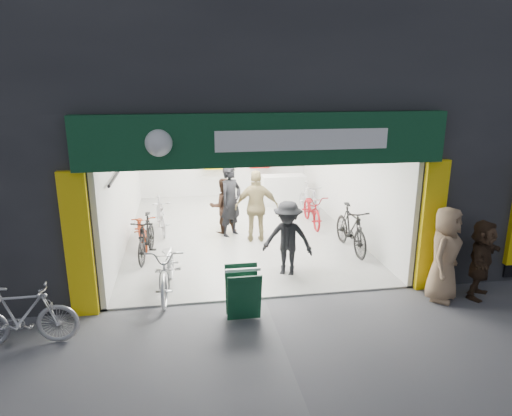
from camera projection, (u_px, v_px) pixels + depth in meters
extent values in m
plane|color=#56565B|center=(265.00, 299.00, 8.69)|extent=(60.00, 60.00, 0.00)
cube|color=#232326|center=(269.00, 11.00, 12.01)|extent=(16.00, 10.00, 4.50)
cube|color=#232326|center=(28.00, 168.00, 12.10)|extent=(5.00, 10.00, 3.50)
cube|color=#232326|center=(429.00, 157.00, 13.88)|extent=(6.00, 10.00, 3.50)
cube|color=#9E9E99|center=(239.00, 231.00, 12.48)|extent=(6.00, 8.00, 0.04)
cube|color=silver|center=(223.00, 151.00, 15.93)|extent=(6.00, 0.20, 3.20)
cube|color=silver|center=(123.00, 178.00, 11.59)|extent=(0.10, 8.00, 3.20)
cube|color=silver|center=(345.00, 171.00, 12.50)|extent=(0.10, 8.00, 3.20)
cube|color=white|center=(237.00, 111.00, 11.59)|extent=(6.00, 8.00, 0.10)
cube|color=black|center=(265.00, 121.00, 7.86)|extent=(6.00, 0.30, 0.30)
cube|color=#0E3E1F|center=(267.00, 140.00, 7.74)|extent=(6.40, 0.25, 0.90)
cube|color=white|center=(303.00, 140.00, 7.70)|extent=(3.00, 0.02, 0.35)
cube|color=yellow|center=(78.00, 246.00, 7.77)|extent=(0.45, 0.12, 2.60)
cube|color=yellow|center=(432.00, 227.00, 8.78)|extent=(0.45, 0.12, 2.60)
cylinder|color=black|center=(124.00, 163.00, 10.90)|extent=(0.06, 5.00, 0.06)
cube|color=silver|center=(283.00, 190.00, 15.00)|extent=(1.40, 0.60, 1.00)
cube|color=white|center=(255.00, 124.00, 8.95)|extent=(1.30, 0.35, 0.04)
cube|color=white|center=(242.00, 117.00, 10.66)|extent=(1.30, 0.35, 0.04)
cube|color=white|center=(234.00, 112.00, 12.37)|extent=(1.30, 0.35, 0.04)
cube|color=white|center=(227.00, 108.00, 14.08)|extent=(1.30, 0.35, 0.04)
imported|color=silver|center=(168.00, 267.00, 8.83)|extent=(0.83, 2.04, 1.05)
imported|color=black|center=(146.00, 237.00, 10.52)|extent=(0.71, 1.77, 1.03)
imported|color=#952A0D|center=(142.00, 229.00, 11.37)|extent=(0.88, 1.69, 0.85)
imported|color=#ACACB1|center=(161.00, 215.00, 12.29)|extent=(0.73, 1.69, 0.98)
imported|color=black|center=(351.00, 229.00, 10.96)|extent=(0.57, 1.90, 1.13)
imported|color=maroon|center=(312.00, 209.00, 12.92)|extent=(0.69, 1.81, 0.94)
imported|color=#BABBC0|center=(309.00, 199.00, 13.81)|extent=(0.64, 1.75, 1.03)
imported|color=#ADADB2|center=(21.00, 316.00, 7.06)|extent=(1.69, 0.49, 1.02)
imported|color=black|center=(231.00, 202.00, 11.88)|extent=(0.82, 0.81, 1.91)
imported|color=#382319|center=(223.00, 206.00, 12.18)|extent=(0.82, 0.69, 1.52)
imported|color=black|center=(288.00, 239.00, 9.51)|extent=(1.21, 0.99, 1.64)
imported|color=#988658|center=(257.00, 207.00, 11.46)|extent=(1.14, 0.57, 1.87)
imported|color=#967657|center=(445.00, 254.00, 8.46)|extent=(1.04, 1.03, 1.82)
imported|color=#372619|center=(481.00, 259.00, 8.60)|extent=(1.33, 1.32, 1.53)
cube|color=#0E3B22|center=(244.00, 298.00, 7.71)|extent=(0.58, 0.22, 0.88)
cube|color=#0E3B22|center=(242.00, 288.00, 8.07)|extent=(0.58, 0.22, 0.88)
cube|color=white|center=(243.00, 270.00, 7.77)|extent=(0.61, 0.05, 0.05)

